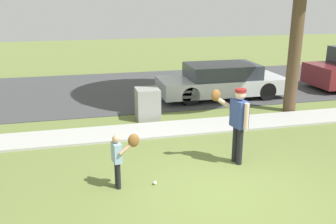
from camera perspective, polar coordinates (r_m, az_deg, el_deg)
The scene contains 8 objects.
ground_plane at distance 10.24m, azimuth 1.06°, elevation -2.91°, with size 48.00×48.00×0.00m, color olive.
sidewalk_strip at distance 10.33m, azimuth 0.92°, elevation -2.57°, with size 36.00×1.20×0.06m, color #B2B2AD.
road_surface at distance 15.02m, azimuth -3.86°, elevation 3.68°, with size 36.00×6.80×0.02m, color #424244.
person_adult at distance 8.08m, azimuth 10.64°, elevation -0.85°, with size 0.76×0.59×1.70m.
person_child at distance 7.06m, azimuth -7.32°, elevation -6.37°, with size 0.53×0.39×1.12m.
baseball at distance 7.41m, azimuth -2.04°, elevation -10.90°, with size 0.07×0.07×0.07m, color white.
utility_cabinet at distance 11.13m, azimuth -3.17°, elevation 1.28°, with size 0.68×0.71×0.94m, color gray.
parked_sedan_silver at distance 13.66m, azimuth 8.27°, elevation 4.79°, with size 4.60×1.80×1.23m.
Camera 1 is at (-2.45, -5.80, 3.54)m, focal length 39.40 mm.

